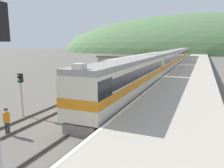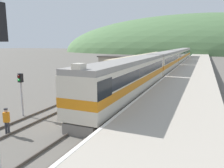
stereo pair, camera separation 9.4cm
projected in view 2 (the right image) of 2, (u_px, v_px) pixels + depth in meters
The scene contains 12 objects.
track_main at pixel (179, 63), 66.69m from camera, with size 1.52×180.00×0.16m.
track_siding at pixel (162, 63), 68.57m from camera, with size 1.52×180.00×0.16m.
platform at pixel (194, 70), 46.46m from camera, with size 7.13×140.00×1.03m.
distant_hills at pixel (193, 53), 146.22m from camera, with size 192.41×86.59×50.21m.
station_shed at pixel (118, 64), 46.75m from camera, with size 7.35×6.02×3.42m.
express_train_lead_car at pixel (130, 77), 23.23m from camera, with size 2.97×22.01×4.67m.
carriage_second at pixel (165, 62), 43.46m from camera, with size 2.96×20.38×4.31m.
carriage_third at pixel (178, 56), 62.72m from camera, with size 2.96×20.38×4.31m.
carriage_fourth at pixel (184, 54), 81.99m from camera, with size 2.96×20.38×4.31m.
siding_train at pixel (145, 62), 48.39m from camera, with size 2.90×37.29×3.55m.
signal_post_siding at pixel (21, 85), 17.59m from camera, with size 0.36×0.42×3.58m.
track_worker at pixel (7, 120), 14.14m from camera, with size 0.42×0.34×1.78m.
Camera 2 is at (7.13, 0.57, 5.86)m, focal length 35.00 mm.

